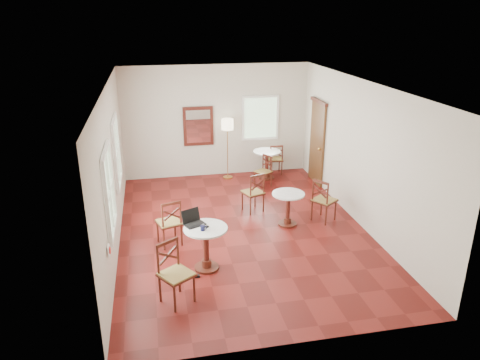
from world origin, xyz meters
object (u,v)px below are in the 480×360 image
(cafe_table_back, at_px, (267,162))
(chair_near_b, at_px, (175,273))
(cafe_table_mid, at_px, (288,205))
(cafe_table_near, at_px, (206,243))
(water_glass, at_px, (203,227))
(navy_mug, at_px, (203,228))
(mouse, at_px, (207,226))
(power_adapter, at_px, (197,276))
(chair_mid_a, at_px, (254,192))
(chair_near_a, at_px, (169,222))
(laptop, at_px, (193,220))
(chair_back_a, at_px, (275,159))
(floor_lamp, at_px, (227,128))
(chair_mid_b, at_px, (324,200))
(chair_back_b, at_px, (264,171))

(cafe_table_back, bearing_deg, chair_near_b, -118.56)
(cafe_table_mid, bearing_deg, cafe_table_near, -143.75)
(cafe_table_back, xyz_separation_m, water_glass, (-2.24, -4.31, 0.37))
(chair_near_b, height_order, navy_mug, chair_near_b)
(cafe_table_near, relative_size, cafe_table_mid, 1.12)
(mouse, xyz_separation_m, power_adapter, (-0.22, -0.26, -0.80))
(cafe_table_near, height_order, power_adapter, cafe_table_near)
(cafe_table_back, bearing_deg, chair_mid_a, -112.28)
(chair_near_a, bearing_deg, laptop, 97.73)
(chair_near_b, distance_m, laptop, 1.18)
(chair_near_a, height_order, chair_back_a, chair_near_a)
(navy_mug, bearing_deg, cafe_table_mid, 37.20)
(cafe_table_mid, xyz_separation_m, chair_mid_a, (-0.55, 0.82, 0.01))
(chair_near_b, distance_m, floor_lamp, 5.70)
(chair_mid_a, bearing_deg, cafe_table_back, -132.31)
(chair_near_b, bearing_deg, floor_lamp, 38.44)
(cafe_table_mid, xyz_separation_m, water_glass, (-1.96, -1.47, 0.41))
(water_glass, bearing_deg, navy_mug, -103.42)
(floor_lamp, bearing_deg, navy_mug, -104.90)
(cafe_table_mid, distance_m, power_adapter, 2.72)
(laptop, xyz_separation_m, water_glass, (0.15, -0.26, -0.01))
(cafe_table_near, xyz_separation_m, chair_mid_a, (1.36, 2.22, -0.04))
(floor_lamp, distance_m, water_glass, 4.75)
(cafe_table_near, bearing_deg, power_adapter, -129.01)
(chair_mid_b, bearing_deg, power_adapter, 84.74)
(chair_mid_b, bearing_deg, navy_mug, 83.60)
(chair_near_b, xyz_separation_m, chair_mid_a, (1.94, 3.07, -0.04))
(chair_near_b, bearing_deg, chair_back_b, 27.26)
(chair_mid_b, height_order, water_glass, chair_mid_b)
(chair_near_a, height_order, chair_mid_a, chair_near_a)
(chair_mid_b, xyz_separation_m, navy_mug, (-2.78, -1.54, 0.37))
(cafe_table_near, height_order, cafe_table_back, cafe_table_near)
(chair_near_b, relative_size, power_adapter, 9.94)
(chair_mid_a, distance_m, laptop, 2.58)
(laptop, distance_m, mouse, 0.29)
(cafe_table_back, relative_size, water_glass, 8.07)
(cafe_table_back, distance_m, chair_mid_b, 2.85)
(navy_mug, relative_size, water_glass, 1.19)
(floor_lamp, distance_m, mouse, 4.67)
(laptop, height_order, mouse, laptop)
(mouse, distance_m, water_glass, 0.10)
(laptop, relative_size, navy_mug, 3.77)
(chair_back_a, relative_size, laptop, 2.01)
(chair_near_a, distance_m, power_adapter, 1.40)
(cafe_table_back, relative_size, mouse, 8.20)
(cafe_table_near, bearing_deg, cafe_table_mid, 36.25)
(chair_mid_a, xyz_separation_m, navy_mug, (-1.41, -2.31, 0.39))
(chair_back_a, distance_m, chair_back_b, 1.01)
(chair_back_b, xyz_separation_m, floor_lamp, (-0.80, 0.80, 0.98))
(chair_near_b, relative_size, water_glass, 10.47)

